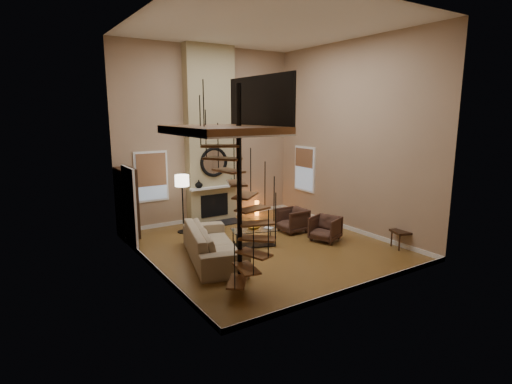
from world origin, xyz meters
TOP-DOWN VIEW (x-y plane):
  - ground at (0.00, 0.00)m, footprint 6.00×6.50m
  - back_wall at (0.00, 3.25)m, footprint 6.00×0.02m
  - front_wall at (0.00, -3.25)m, footprint 6.00×0.02m
  - left_wall at (-3.00, 0.00)m, footprint 0.02×6.50m
  - right_wall at (3.00, 0.00)m, footprint 0.02×6.50m
  - ceiling at (0.00, 0.00)m, footprint 6.00×6.50m
  - baseboard_back at (0.00, 3.24)m, footprint 6.00×0.02m
  - baseboard_front at (0.00, -3.24)m, footprint 6.00×0.02m
  - baseboard_left at (-2.99, 0.00)m, footprint 0.02×6.50m
  - baseboard_right at (2.99, 0.00)m, footprint 0.02×6.50m
  - chimney_breast at (0.00, 3.06)m, footprint 1.60×0.38m
  - hearth at (0.00, 2.57)m, footprint 1.50×0.60m
  - firebox at (0.00, 2.86)m, footprint 0.95×0.02m
  - mantel at (0.00, 2.78)m, footprint 1.70×0.18m
  - mirror_frame at (0.00, 2.84)m, footprint 0.94×0.10m
  - mirror_disc at (0.00, 2.85)m, footprint 0.80×0.01m
  - vase_left at (-0.55, 2.82)m, footprint 0.24×0.24m
  - vase_right at (0.60, 2.82)m, footprint 0.20×0.20m
  - window_back at (-1.90, 3.22)m, footprint 1.02×0.06m
  - window_right at (2.97, 2.00)m, footprint 0.06×1.02m
  - entry_door at (-2.95, 1.80)m, footprint 0.10×1.05m
  - loft at (-2.04, -1.80)m, footprint 1.70×2.20m
  - spiral_stair at (-1.78, -1.79)m, footprint 1.47×1.47m
  - hutch at (-2.77, 2.82)m, footprint 0.43×0.91m
  - sofa at (-1.57, -0.10)m, footprint 1.76×2.95m
  - armchair_near at (1.51, 0.65)m, footprint 0.79×0.77m
  - armchair_far at (1.74, -0.49)m, footprint 0.95×0.94m
  - coffee_table at (-0.20, 0.19)m, footprint 1.28×0.90m
  - bowl at (-0.20, 0.24)m, footprint 0.40×0.40m
  - book at (0.15, 0.04)m, footprint 0.27×0.29m
  - floor_lamp at (-1.29, 2.34)m, footprint 0.41×0.41m
  - accent_lamp at (1.62, 2.87)m, footprint 0.14×0.14m
  - side_chair at (3.03, -2.07)m, footprint 0.62×0.62m

SIDE VIEW (x-z plane):
  - ground at x=0.00m, z-range -0.01..0.00m
  - hearth at x=0.00m, z-range 0.00..0.04m
  - baseboard_back at x=0.00m, z-range 0.00..0.12m
  - baseboard_front at x=0.00m, z-range 0.00..0.12m
  - baseboard_left at x=-2.99m, z-range 0.00..0.12m
  - baseboard_right at x=2.99m, z-range 0.00..0.12m
  - accent_lamp at x=1.62m, z-range 0.00..0.50m
  - coffee_table at x=-0.20m, z-range 0.06..0.51m
  - armchair_near at x=1.51m, z-range 0.00..0.71m
  - armchair_far at x=1.74m, z-range 0.02..0.69m
  - sofa at x=-1.57m, z-range -0.01..0.80m
  - book at x=0.15m, z-range 0.45..0.47m
  - bowl at x=-0.20m, z-range 0.45..0.55m
  - side_chair at x=3.03m, z-range 0.02..1.03m
  - firebox at x=0.00m, z-range 0.19..0.91m
  - hutch at x=-2.77m, z-range -0.07..1.97m
  - entry_door at x=-2.95m, z-range -0.03..2.13m
  - mantel at x=0.00m, z-range 1.12..1.18m
  - vase_right at x=0.60m, z-range 1.18..1.39m
  - vase_left at x=-0.55m, z-range 1.18..1.43m
  - floor_lamp at x=-1.29m, z-range 0.56..2.27m
  - window_back at x=-1.90m, z-range 0.86..2.38m
  - window_right at x=2.97m, z-range 0.87..2.39m
  - spiral_stair at x=-1.78m, z-range -0.25..3.81m
  - mirror_frame at x=0.00m, z-range 1.48..2.42m
  - mirror_disc at x=0.00m, z-range 1.55..2.35m
  - back_wall at x=0.00m, z-range 0.00..5.50m
  - front_wall at x=0.00m, z-range 0.00..5.50m
  - left_wall at x=-3.00m, z-range 0.00..5.50m
  - right_wall at x=3.00m, z-range 0.00..5.50m
  - chimney_breast at x=0.00m, z-range 0.00..5.50m
  - loft at x=-2.04m, z-range 2.69..3.78m
  - ceiling at x=0.00m, z-range 5.49..5.50m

